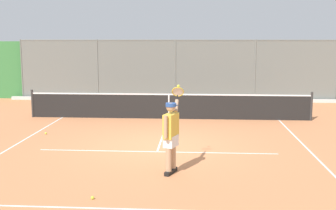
# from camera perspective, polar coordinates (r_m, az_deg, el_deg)

# --- Properties ---
(ground_plane) EXTENTS (60.00, 60.00, 0.00)m
(ground_plane) POSITION_cam_1_polar(r_m,az_deg,el_deg) (12.21, -1.18, -5.47)
(ground_plane) COLOR #C67A4C
(court_line_markings) EXTENTS (8.32, 8.75, 0.01)m
(court_line_markings) POSITION_cam_1_polar(r_m,az_deg,el_deg) (11.23, -1.64, -6.74)
(court_line_markings) COLOR white
(court_line_markings) RESTS_ON ground
(fence_backdrop) EXTENTS (18.38, 1.37, 2.97)m
(fence_backdrop) POSITION_cam_1_polar(r_m,az_deg,el_deg) (21.48, 1.08, 4.63)
(fence_backdrop) COLOR slate
(fence_backdrop) RESTS_ON ground
(tennis_net) EXTENTS (10.69, 0.09, 1.07)m
(tennis_net) POSITION_cam_1_polar(r_m,az_deg,el_deg) (16.15, 0.11, -0.12)
(tennis_net) COLOR #2D2D2D
(tennis_net) RESTS_ON ground
(tennis_player) EXTENTS (0.44, 1.37, 1.91)m
(tennis_player) POSITION_cam_1_polar(r_m,az_deg,el_deg) (9.56, 0.41, -3.70)
(tennis_player) COLOR black
(tennis_player) RESTS_ON ground
(tennis_ball_near_net) EXTENTS (0.07, 0.07, 0.07)m
(tennis_ball_near_net) POSITION_cam_1_polar(r_m,az_deg,el_deg) (8.42, -10.06, -12.10)
(tennis_ball_near_net) COLOR #C1D138
(tennis_ball_near_net) RESTS_ON ground
(tennis_ball_near_baseline) EXTENTS (0.07, 0.07, 0.07)m
(tennis_ball_near_baseline) POSITION_cam_1_polar(r_m,az_deg,el_deg) (14.17, -16.03, -3.65)
(tennis_ball_near_baseline) COLOR #D6E042
(tennis_ball_near_baseline) RESTS_ON ground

